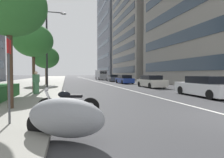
% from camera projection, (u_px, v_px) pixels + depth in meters
% --- Properties ---
extents(sidewalk_right_plaza, '(160.00, 10.72, 0.15)m').
position_uv_depth(sidewalk_right_plaza, '(34.00, 82.00, 32.08)').
color(sidewalk_right_plaza, gray).
rests_on(sidewalk_right_plaza, ground).
extents(lane_centre_stripe, '(110.00, 0.16, 0.01)m').
position_uv_depth(lane_centre_stripe, '(93.00, 81.00, 39.87)').
color(lane_centre_stripe, silver).
rests_on(lane_centre_stripe, ground).
extents(motorcycle_mid_row, '(1.74, 2.08, 1.01)m').
position_uv_depth(motorcycle_mid_row, '(64.00, 118.00, 4.08)').
color(motorcycle_mid_row, gray).
rests_on(motorcycle_mid_row, ground).
extents(motorcycle_by_sign_pole, '(0.81, 2.23, 1.12)m').
position_uv_depth(motorcycle_by_sign_pole, '(68.00, 104.00, 6.50)').
color(motorcycle_by_sign_pole, black).
rests_on(motorcycle_by_sign_pole, ground).
extents(car_far_down_avenue, '(4.49, 1.99, 1.40)m').
position_uv_depth(car_far_down_avenue, '(205.00, 87.00, 12.05)').
color(car_far_down_avenue, silver).
rests_on(car_far_down_avenue, ground).
extents(car_following_behind, '(4.33, 1.89, 1.38)m').
position_uv_depth(car_following_behind, '(151.00, 82.00, 20.07)').
color(car_following_behind, beige).
rests_on(car_following_behind, ground).
extents(car_lead_in_lane, '(4.35, 1.91, 1.38)m').
position_uv_depth(car_lead_in_lane, '(124.00, 79.00, 28.16)').
color(car_lead_in_lane, navy).
rests_on(car_lead_in_lane, ground).
extents(car_approaching_light, '(4.14, 1.83, 1.38)m').
position_uv_depth(car_approaching_light, '(113.00, 78.00, 35.75)').
color(car_approaching_light, '#4C515B').
rests_on(car_approaching_light, ground).
extents(delivery_van_ahead, '(5.23, 2.19, 2.47)m').
position_uv_depth(delivery_van_ahead, '(101.00, 75.00, 45.45)').
color(delivery_van_ahead, '#B7B7BC').
rests_on(delivery_van_ahead, ground).
extents(parking_sign_by_curb, '(0.32, 0.06, 2.44)m').
position_uv_depth(parking_sign_by_curb, '(9.00, 72.00, 4.93)').
color(parking_sign_by_curb, '#47494C').
rests_on(parking_sign_by_curb, sidewalk_right_plaza).
extents(street_lamp_with_banners, '(1.26, 2.13, 8.10)m').
position_uv_depth(street_lamp_with_banners, '(50.00, 41.00, 18.69)').
color(street_lamp_with_banners, '#232326').
rests_on(street_lamp_with_banners, sidewalk_right_plaza).
extents(street_tree_near_plaza_corner, '(2.97, 2.97, 5.49)m').
position_uv_depth(street_tree_near_plaza_corner, '(9.00, 5.00, 7.08)').
color(street_tree_near_plaza_corner, '#473323').
rests_on(street_tree_near_plaza_corner, sidewalk_right_plaza).
extents(street_tree_by_lamp_post, '(3.03, 3.03, 5.32)m').
position_uv_depth(street_tree_by_lamp_post, '(33.00, 41.00, 13.76)').
color(street_tree_by_lamp_post, '#473323').
rests_on(street_tree_by_lamp_post, sidewalk_right_plaza).
extents(street_tree_mid_sidewalk, '(3.39, 3.39, 5.00)m').
position_uv_depth(street_tree_mid_sidewalk, '(46.00, 58.00, 23.07)').
color(street_tree_mid_sidewalk, '#473323').
rests_on(street_tree_mid_sidewalk, sidewalk_right_plaza).
extents(pedestrian_on_plaza, '(0.44, 0.48, 1.59)m').
position_uv_depth(pedestrian_on_plaza, '(36.00, 83.00, 12.37)').
color(pedestrian_on_plaza, '#3F724C').
rests_on(pedestrian_on_plaza, sidewalk_right_plaza).
extents(office_tower_near_left, '(19.62, 17.64, 31.87)m').
position_uv_depth(office_tower_near_left, '(152.00, 21.00, 47.68)').
color(office_tower_near_left, gray).
rests_on(office_tower_near_left, ground).
extents(office_tower_far_left_down_avenue, '(24.12, 20.28, 40.44)m').
position_uv_depth(office_tower_far_left_down_avenue, '(126.00, 28.00, 72.17)').
color(office_tower_far_left_down_avenue, slate).
rests_on(office_tower_far_left_down_avenue, ground).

